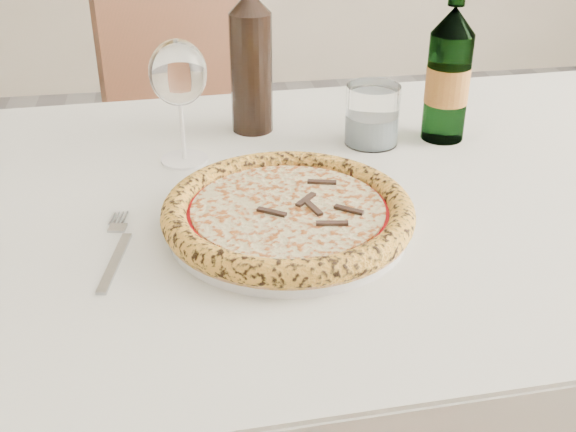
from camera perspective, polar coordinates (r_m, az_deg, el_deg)
name	(u,v)px	position (r m, az deg, el deg)	size (l,w,h in m)	color
dining_table	(277,245)	(1.08, -0.88, -2.31)	(1.52, 0.93, 0.76)	brown
chair_far	(195,127)	(1.88, -7.38, 6.95)	(0.52, 0.52, 0.93)	brown
plate	(288,223)	(0.95, 0.00, -0.59)	(0.32, 0.32, 0.02)	white
pizza	(288,212)	(0.94, 0.00, 0.34)	(0.33, 0.33, 0.03)	tan
fork	(116,251)	(0.93, -13.45, -2.67)	(0.04, 0.19, 0.00)	#9DA1A6
wine_glass	(178,76)	(1.11, -8.68, 10.91)	(0.09, 0.09, 0.19)	white
tumbler	(372,119)	(1.20, 6.66, 7.65)	(0.09, 0.09, 0.10)	white
beer_bottle	(448,75)	(1.22, 12.56, 10.86)	(0.07, 0.07, 0.28)	#2F5832
wine_bottle	(251,60)	(1.23, -2.93, 12.17)	(0.07, 0.07, 0.29)	black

